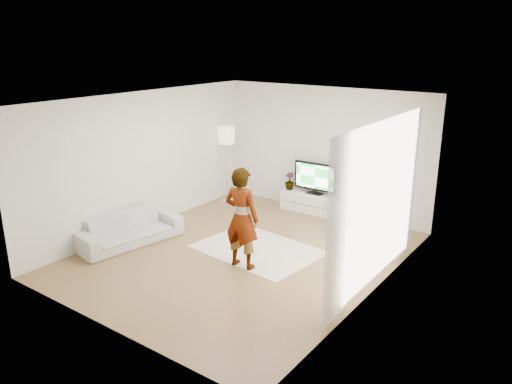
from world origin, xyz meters
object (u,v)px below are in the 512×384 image
Objects in this scene: media_console at (314,203)px; player at (242,218)px; floor_lamp at (226,138)px; rug at (257,249)px; sofa at (129,229)px; television at (315,177)px.

media_console is 3.28m from player.
rug is at bearing -40.23° from floor_lamp.
rug is 2.50m from sofa.
floor_lamp is at bearing 139.77° from rug.
sofa is (-2.38, -0.45, -0.60)m from player.
media_console is 0.85× the size of floor_lamp.
floor_lamp reaches higher than rug.
television is at bearing 94.39° from rug.
floor_lamp is (-2.51, 2.69, 0.64)m from player.
media_console is at bearing -90.00° from television.
floor_lamp is at bearing -167.07° from media_console.
player reaches higher than television.
media_console is 0.69× the size of rug.
player is 3.74m from floor_lamp.
floor_lamp is at bearing 12.06° from sofa.
player is at bearing -69.73° from sofa.
media_console is at bearing -19.07° from sofa.
player is 2.49m from sofa.
rug is at bearing -85.56° from media_console.
television is 2.61m from rug.
player is at bearing -82.96° from media_console.
sofa is (-1.99, -3.63, 0.08)m from media_console.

